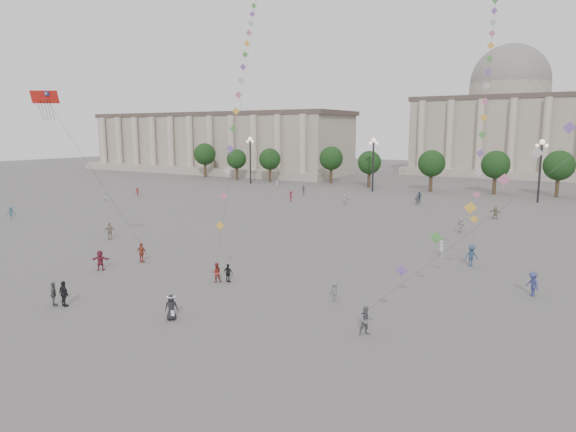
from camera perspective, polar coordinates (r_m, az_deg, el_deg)
The scene contains 34 objects.
ground at distance 37.35m, azimuth -11.05°, elevation -9.60°, with size 360.00×360.00×0.00m, color #5C5957.
hall_west at distance 155.46m, azimuth -8.08°, elevation 8.05°, with size 84.00×26.22×17.20m.
hall_central at distance 156.87m, azimuth 23.12°, elevation 9.53°, with size 48.30×34.30×35.50m.
tree_row at distance 106.75m, azimuth 18.59°, elevation 5.40°, with size 137.12×5.12×8.00m.
lamp_post_far_west at distance 118.23m, azimuth -4.22°, elevation 7.17°, with size 2.00×0.90×10.65m.
lamp_post_mid_west at distance 103.58m, azimuth 9.46°, elevation 6.74°, with size 2.00×0.90×10.65m.
lamp_post_mid_east at distance 96.32m, azimuth 26.29°, elevation 5.69°, with size 2.00×0.90×10.65m.
person_crowd_0 at distance 89.75m, azimuth 14.36°, elevation 2.06°, with size 1.11×0.46×1.90m, color #304B6C.
person_crowd_1 at distance 93.01m, azimuth -19.61°, elevation 1.97°, with size 0.78×0.61×1.61m, color silver.
person_crowd_2 at distance 99.15m, azimuth -16.38°, elevation 2.56°, with size 1.02×0.59×1.58m, color maroon.
person_crowd_4 at distance 84.18m, azimuth 6.34°, elevation 1.77°, with size 1.62×0.52×1.75m, color silver.
person_crowd_5 at distance 80.37m, azimuth -28.41°, elevation 0.31°, with size 1.12×0.64×1.74m, color #365C7A.
person_crowd_6 at distance 37.17m, azimuth 5.19°, elevation -8.35°, with size 0.96×0.55×1.49m, color slate.
person_crowd_7 at distance 64.73m, azimuth 18.66°, elevation -0.99°, with size 1.65×0.52×1.78m, color silver.
person_crowd_10 at distance 106.87m, azimuth -1.24°, elevation 3.47°, with size 0.65×0.43×1.79m, color silver.
person_crowd_12 at distance 86.93m, azimuth 14.20°, elevation 1.76°, with size 1.56×0.50×1.68m, color slate.
person_crowd_13 at distance 52.00m, azimuth 16.68°, elevation -3.47°, with size 0.58×0.38×1.60m, color silver.
person_crowd_14 at distance 42.21m, azimuth 25.53°, elevation -6.83°, with size 1.19×0.68×1.84m, color navy.
person_crowd_16 at distance 97.43m, azimuth 1.73°, elevation 2.89°, with size 1.07×0.44×1.82m, color slate.
person_crowd_17 at distance 87.85m, azimuth 0.34°, elevation 2.20°, with size 1.23×0.71×1.90m, color maroon.
person_crowd_18 at distance 60.79m, azimuth -19.18°, elevation -1.60°, with size 1.13×0.47×1.93m, color gray.
person_crowd_19 at distance 76.42m, azimuth 22.05°, elevation 0.37°, with size 1.68×0.54×1.81m, color gray.
tourist_0 at distance 49.50m, azimuth -15.95°, elevation -3.93°, with size 1.09×0.45×1.85m, color #9A3A2A.
tourist_1 at distance 39.18m, azimuth -23.64°, elevation -7.93°, with size 1.07×0.45×1.83m, color black.
tourist_2 at distance 47.91m, azimuth -20.13°, elevation -4.64°, with size 1.65×0.53×1.78m, color maroon.
tourist_3 at distance 39.58m, azimuth -24.60°, elevation -7.90°, with size 1.01×0.42×1.73m, color #5B5B60.
tourist_4 at distance 41.81m, azimuth -6.66°, elevation -6.32°, with size 0.89×0.37×1.51m, color black.
kite_flyer_0 at distance 41.97m, azimuth -7.95°, elevation -6.22°, with size 0.78×0.61×1.61m, color maroon.
kite_flyer_1 at distance 49.10m, azimuth 19.71°, elevation -4.18°, with size 1.26×0.72×1.95m, color navy.
kite_flyer_2 at distance 31.63m, azimuth 8.67°, elevation -11.41°, with size 0.85×0.66×1.76m, color slate.
hat_person at distance 34.38m, azimuth -12.84°, elevation -9.80°, with size 0.98×0.94×1.69m.
dragon_kite at distance 47.65m, azimuth -25.25°, elevation 10.93°, with size 3.00×3.86×15.04m.
kite_train_west at distance 70.29m, azimuth -4.18°, elevation 19.99°, with size 27.38×46.81×70.02m.
kite_train_mid at distance 69.76m, azimuth 21.94°, elevation 20.27°, with size 6.74×38.18×59.38m.
Camera 1 is at (24.17, -25.76, 12.11)m, focal length 32.00 mm.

